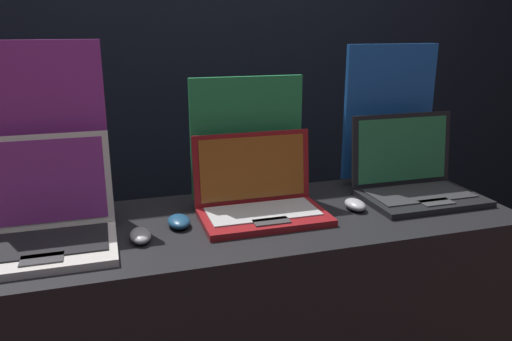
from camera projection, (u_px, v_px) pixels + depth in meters
name	position (u px, v px, depth m)	size (l,w,h in m)	color
wall_back	(188.00, 33.00, 2.39)	(8.00, 0.05, 2.80)	black
display_counter	(256.00, 341.00, 1.64)	(1.61, 0.55, 0.87)	black
laptop_front	(45.00, 222.00, 1.32)	(0.36, 0.32, 0.28)	silver
mouse_front	(140.00, 235.00, 1.36)	(0.06, 0.10, 0.03)	#B2B2B7
promo_stand_front	(44.00, 138.00, 1.44)	(0.36, 0.07, 0.53)	black
laptop_middle	(259.00, 197.00, 1.53)	(0.38, 0.25, 0.24)	maroon
mouse_middle	(179.00, 221.00, 1.45)	(0.07, 0.10, 0.03)	navy
promo_stand_middle	(247.00, 144.00, 1.62)	(0.37, 0.07, 0.41)	black
laptop_back	(414.00, 178.00, 1.70)	(0.38, 0.28, 0.27)	black
mouse_back	(355.00, 205.00, 1.59)	(0.06, 0.09, 0.03)	#B2B2B7
promo_stand_back	(388.00, 118.00, 1.82)	(0.35, 0.07, 0.50)	black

